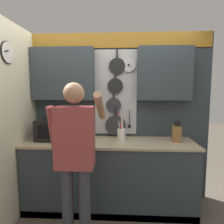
% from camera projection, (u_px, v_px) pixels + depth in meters
% --- Properties ---
extents(ground_plane, '(14.00, 14.00, 0.00)m').
position_uv_depth(ground_plane, '(110.00, 207.00, 2.76)').
color(ground_plane, brown).
extents(base_cabinet_counter, '(2.25, 0.64, 0.93)m').
position_uv_depth(base_cabinet_counter, '(110.00, 175.00, 2.71)').
color(base_cabinet_counter, '#2D383D').
rests_on(base_cabinet_counter, ground_plane).
extents(back_wall_unit, '(2.82, 0.20, 2.41)m').
position_uv_depth(back_wall_unit, '(110.00, 99.00, 2.88)').
color(back_wall_unit, '#2D383D').
rests_on(back_wall_unit, ground_plane).
extents(side_wall, '(0.07, 1.60, 2.41)m').
position_uv_depth(side_wall, '(8.00, 124.00, 2.30)').
color(side_wall, beige).
rests_on(side_wall, ground_plane).
extents(microwave, '(0.53, 0.36, 0.28)m').
position_uv_depth(microwave, '(58.00, 130.00, 2.74)').
color(microwave, black).
rests_on(microwave, base_cabinet_counter).
extents(knife_block, '(0.13, 0.16, 0.29)m').
position_uv_depth(knife_block, '(176.00, 133.00, 2.65)').
color(knife_block, brown).
rests_on(knife_block, base_cabinet_counter).
extents(utensil_crock, '(0.11, 0.11, 0.35)m').
position_uv_depth(utensil_crock, '(121.00, 134.00, 2.69)').
color(utensil_crock, white).
rests_on(utensil_crock, base_cabinet_counter).
extents(person, '(0.54, 0.60, 1.68)m').
position_uv_depth(person, '(75.00, 150.00, 2.02)').
color(person, '#383842').
rests_on(person, ground_plane).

